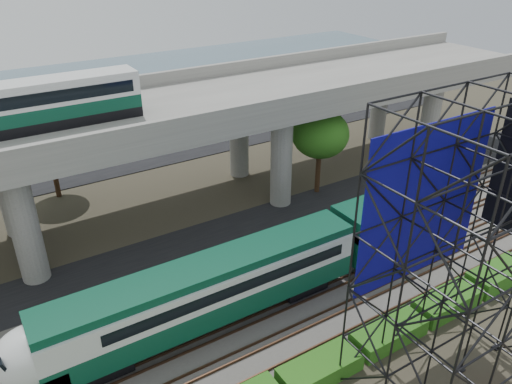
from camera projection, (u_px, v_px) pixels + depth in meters
ground at (260, 334)px, 29.18m from camera, size 140.00×140.00×0.00m
ballast_bed at (243, 313)px, 30.64m from camera, size 90.00×12.00×0.20m
service_road at (184, 248)px, 37.06m from camera, size 90.00×5.00×0.08m
parking_lot at (95, 146)px, 54.74m from camera, size 90.00×18.00×0.08m
harbor_water at (51, 97)px, 71.30m from camera, size 140.00×40.00×0.03m
rail_tracks at (243, 311)px, 30.56m from camera, size 90.00×9.52×0.16m
commuter_train at (241, 277)px, 29.31m from camera, size 29.30×3.06×4.30m
overpass at (140, 123)px, 37.19m from camera, size 80.00×12.00×12.40m
scaffold_tower at (470, 265)px, 22.65m from camera, size 9.36×6.36×15.00m
hedge_strip at (320, 368)px, 26.16m from camera, size 34.60×1.80×1.20m
trees at (89, 167)px, 36.58m from camera, size 40.94×16.94×7.69m
parked_cars at (109, 138)px, 55.01m from camera, size 37.75×9.86×1.32m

